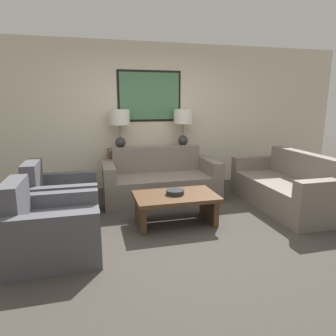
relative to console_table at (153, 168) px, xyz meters
name	(u,v)px	position (x,y,z in m)	size (l,w,h in m)	color
ground_plane	(187,234)	(0.00, -2.07, -0.39)	(20.00, 20.00, 0.00)	#3D3833
back_wall	(149,116)	(0.00, 0.28, 0.94)	(7.83, 0.12, 2.65)	beige
console_table	(153,168)	(0.00, 0.00, 0.00)	(1.62, 0.39, 0.77)	brown
table_lamp_left	(120,122)	(-0.58, 0.00, 0.87)	(0.35, 0.35, 0.70)	#333338
table_lamp_right	(183,121)	(0.58, 0.00, 0.87)	(0.35, 0.35, 0.70)	#333338
couch_by_back_wall	(160,182)	(0.00, -0.62, -0.09)	(1.88, 0.85, 0.84)	slate
couch_by_side	(286,188)	(1.80, -1.48, -0.09)	(0.85, 1.88, 0.84)	slate
coffee_table	(176,202)	(-0.04, -1.70, -0.09)	(1.08, 0.67, 0.40)	#4C331E
decorative_bowl	(175,192)	(-0.04, -1.69, 0.05)	(0.24, 0.24, 0.06)	#232328
armchair_near_back_wall	(61,201)	(-1.53, -1.21, -0.10)	(0.91, 0.88, 0.84)	#4C4C51
armchair_near_camera	(52,230)	(-1.53, -2.19, -0.10)	(0.91, 0.88, 0.84)	#4C4C51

